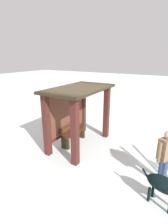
{
  "coord_description": "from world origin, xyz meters",
  "views": [
    {
      "loc": [
        -5.39,
        -3.44,
        3.46
      ],
      "look_at": [
        0.3,
        -0.02,
        1.32
      ],
      "focal_mm": 27.79,
      "sensor_mm": 36.0,
      "label": 1
    }
  ],
  "objects_px": {
    "bus_shelter": "(76,106)",
    "person_walking": "(165,154)",
    "bench_left_inside": "(73,134)",
    "dog": "(167,186)"
  },
  "relations": [
    {
      "from": "bench_left_inside",
      "to": "dog",
      "type": "bearing_deg",
      "value": -113.04
    },
    {
      "from": "bench_left_inside",
      "to": "dog",
      "type": "distance_m",
      "value": 4.05
    },
    {
      "from": "bench_left_inside",
      "to": "person_walking",
      "type": "relative_size",
      "value": 0.85
    },
    {
      "from": "bench_left_inside",
      "to": "dog",
      "type": "xyz_separation_m",
      "value": [
        -1.58,
        -3.72,
        0.22
      ]
    },
    {
      "from": "person_walking",
      "to": "bus_shelter",
      "type": "bearing_deg",
      "value": 78.3
    },
    {
      "from": "bench_left_inside",
      "to": "person_walking",
      "type": "distance_m",
      "value": 3.64
    },
    {
      "from": "bus_shelter",
      "to": "person_walking",
      "type": "bearing_deg",
      "value": -101.7
    },
    {
      "from": "bus_shelter",
      "to": "dog",
      "type": "height_order",
      "value": "bus_shelter"
    },
    {
      "from": "person_walking",
      "to": "dog",
      "type": "distance_m",
      "value": 0.97
    },
    {
      "from": "person_walking",
      "to": "bench_left_inside",
      "type": "bearing_deg",
      "value": 78.84
    }
  ]
}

